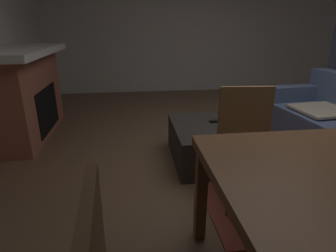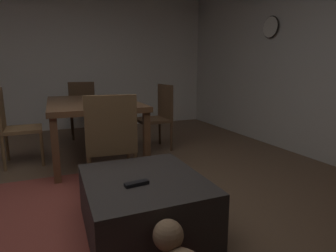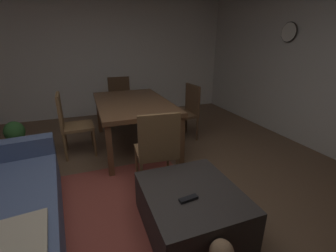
# 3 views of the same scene
# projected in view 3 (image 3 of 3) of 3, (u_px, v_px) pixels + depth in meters

# --- Properties ---
(floor) EXTENTS (8.83, 8.83, 0.00)m
(floor) POSITION_uv_depth(u_px,v_px,m) (135.00, 219.00, 2.19)
(floor) COLOR brown
(wall_right_window_side) EXTENTS (0.12, 6.47, 2.86)m
(wall_right_window_side) POSITION_uv_depth(u_px,v_px,m) (95.00, 51.00, 4.94)
(wall_right_window_side) COLOR white
(wall_right_window_side) RESTS_ON ground
(area_rug) EXTENTS (2.60, 2.00, 0.01)m
(area_rug) POSITION_uv_depth(u_px,v_px,m) (107.00, 250.00, 1.85)
(area_rug) COLOR brown
(area_rug) RESTS_ON ground
(ottoman_coffee_table) EXTENTS (0.92, 0.80, 0.40)m
(ottoman_coffee_table) POSITION_uv_depth(u_px,v_px,m) (191.00, 209.00, 2.03)
(ottoman_coffee_table) COLOR #2D2826
(ottoman_coffee_table) RESTS_ON ground
(tv_remote) EXTENTS (0.07, 0.16, 0.02)m
(tv_remote) POSITION_uv_depth(u_px,v_px,m) (189.00, 199.00, 1.84)
(tv_remote) COLOR black
(tv_remote) RESTS_ON ottoman_coffee_table
(dining_table) EXTENTS (1.76, 1.08, 0.74)m
(dining_table) POSITION_uv_depth(u_px,v_px,m) (133.00, 105.00, 3.55)
(dining_table) COLOR brown
(dining_table) RESTS_ON ground
(dining_chair_north) EXTENTS (0.46, 0.46, 0.93)m
(dining_chair_north) POSITION_uv_depth(u_px,v_px,m) (70.00, 121.00, 3.29)
(dining_chair_north) COLOR brown
(dining_chair_north) RESTS_ON ground
(dining_chair_south) EXTENTS (0.47, 0.47, 0.93)m
(dining_chair_south) POSITION_uv_depth(u_px,v_px,m) (187.00, 109.00, 3.91)
(dining_chair_south) COLOR #513823
(dining_chair_south) RESTS_ON ground
(dining_chair_east) EXTENTS (0.45, 0.45, 0.93)m
(dining_chair_east) POSITION_uv_depth(u_px,v_px,m) (120.00, 97.00, 4.72)
(dining_chair_east) COLOR #513823
(dining_chair_east) RESTS_ON ground
(dining_chair_west) EXTENTS (0.48, 0.48, 0.93)m
(dining_chair_west) POSITION_uv_depth(u_px,v_px,m) (157.00, 147.00, 2.48)
(dining_chair_west) COLOR brown
(dining_chair_west) RESTS_ON ground
(potted_plant) EXTENTS (0.28, 0.28, 0.49)m
(potted_plant) POSITION_uv_depth(u_px,v_px,m) (16.00, 136.00, 3.45)
(potted_plant) COLOR #474C51
(potted_plant) RESTS_ON ground
(wall_clock) EXTENTS (0.32, 0.03, 0.32)m
(wall_clock) POSITION_uv_depth(u_px,v_px,m) (289.00, 32.00, 3.72)
(wall_clock) COLOR silver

